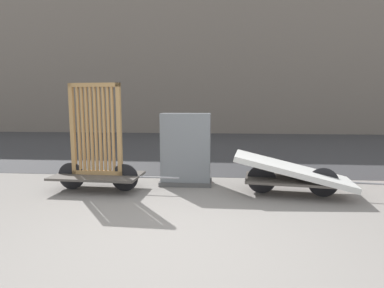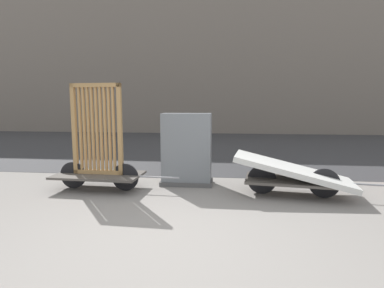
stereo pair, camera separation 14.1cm
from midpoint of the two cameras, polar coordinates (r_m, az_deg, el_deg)
ground_plane at (r=3.38m, az=-4.34°, el=-18.72°), size 60.00×60.00×0.00m
road_strip at (r=11.24m, az=2.34°, el=-0.28°), size 56.00×10.06×0.01m
building_facade at (r=18.54m, az=3.47°, el=18.60°), size 48.00×4.00×10.26m
bike_cart_with_bedframe at (r=5.50m, az=-18.31°, el=-2.23°), size 2.23×0.85×1.87m
bike_cart_with_mattress at (r=5.24m, az=17.82°, el=-5.25°), size 2.44×1.07×0.68m
utility_cabinet at (r=5.62m, az=-1.87°, el=-1.42°), size 0.97×0.50×1.34m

